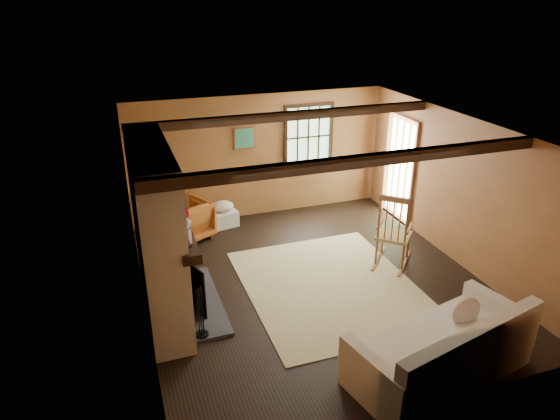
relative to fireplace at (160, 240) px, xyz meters
name	(u,v)px	position (x,y,z in m)	size (l,w,h in m)	color
ground	(312,282)	(2.23, 0.00, -1.10)	(5.50, 5.50, 0.00)	black
room_envelope	(322,176)	(2.45, 0.26, 0.53)	(5.02, 5.52, 2.44)	#985B36
fireplace	(160,240)	(0.00, 0.00, 0.00)	(1.02, 2.30, 2.40)	brown
rug	(330,286)	(2.43, -0.20, -1.10)	(2.50, 3.00, 0.01)	#D1C18B
rocking_chair	(393,234)	(3.67, 0.11, -0.57)	(0.97, 0.99, 1.26)	#A48550
sofa	(444,354)	(2.86, -2.40, -0.78)	(2.37, 1.45, 0.89)	silver
firewood_pile	(163,224)	(0.27, 2.60, -0.97)	(0.71, 0.13, 0.26)	brown
laundry_basket	(223,218)	(1.38, 2.43, -0.95)	(0.50, 0.38, 0.30)	white
basket_pillow	(223,206)	(1.38, 2.43, -0.70)	(0.41, 0.33, 0.20)	silver
armchair	(187,220)	(0.66, 2.13, -0.75)	(0.74, 0.77, 0.70)	#BF6026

